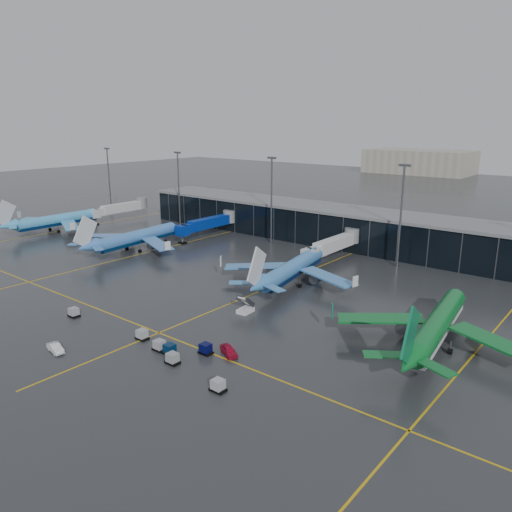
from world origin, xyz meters
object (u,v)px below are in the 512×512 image
Objects in this scene: airliner_klm_near at (293,259)px; service_van_red at (229,351)px; airliner_arkefly at (137,229)px; service_van_white at (55,348)px; mobile_airstair at (245,309)px; baggage_carts at (159,346)px; airliner_klm_west at (58,213)px; airliner_aer_lingus at (439,312)px.

service_van_red is (12.68, -35.59, -5.09)m from airliner_klm_near.
airliner_arkefly is 65.37m from service_van_white.
airliner_klm_near is at bearing -2.89° from airliner_arkefly.
service_van_white is at bearing -115.46° from mobile_airstair.
mobile_airstair is 0.83× the size of service_van_white.
baggage_carts is at bearing -94.16° from mobile_airstair.
airliner_klm_west is at bearing 165.81° from mobile_airstair.
airliner_klm_near is at bearing 94.20° from baggage_carts.
airliner_klm_west is 0.92× the size of baggage_carts.
airliner_aer_lingus is 9.28× the size of service_van_white.
airliner_klm_near is 9.12× the size of service_van_white.
airliner_arkefly is 57.86m from mobile_airstair.
airliner_arkefly reaches higher than airliner_klm_near.
airliner_klm_near is at bearing 1.06° from airliner_klm_west.
service_van_white is at bearing -139.53° from baggage_carts.
airliner_klm_west is at bearing 169.02° from airliner_aer_lingus.
airliner_aer_lingus is 45.13m from baggage_carts.
mobile_airstair is at bearing -12.17° from service_van_white.
airliner_arkefly is 1.02× the size of airliner_klm_near.
mobile_airstair is (95.87, -17.24, -5.14)m from airliner_klm_west.
airliner_arkefly is at bearing 158.17° from mobile_airstair.
airliner_arkefly is at bearing 49.80° from service_van_white.
service_van_red is at bearing -17.96° from airliner_klm_west.
service_van_white is at bearing -145.93° from airliner_aer_lingus.
mobile_airstair reaches higher than baggage_carts.
service_van_red is (105.46, -32.60, -5.16)m from airliner_klm_west.
airliner_aer_lingus is at bearing 41.39° from baggage_carts.
airliner_klm_west is 11.16× the size of mobile_airstair.
baggage_carts is at bearing -145.68° from airliner_aer_lingus.
service_van_red reaches higher than service_van_white.
airliner_arkefly is at bearing 166.95° from airliner_aer_lingus.
airliner_arkefly is (41.01, 0.40, 0.03)m from airliner_klm_west.
service_van_white is at bearing -31.31° from airliner_klm_west.
airliner_klm_near reaches higher than baggage_carts.
airliner_klm_west is 92.82m from airliner_klm_near.
airliner_aer_lingus reaches higher than airliner_klm_near.
service_van_white is (-12.54, -31.90, -0.08)m from mobile_airstair.
baggage_carts is 11.29m from service_van_red.
airliner_aer_lingus is 0.93× the size of baggage_carts.
airliner_klm_near is 21.07m from mobile_airstair.
mobile_airstair is (54.86, -17.64, -5.16)m from airliner_arkefly.
mobile_airstair is at bearing -10.98° from airliner_klm_west.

